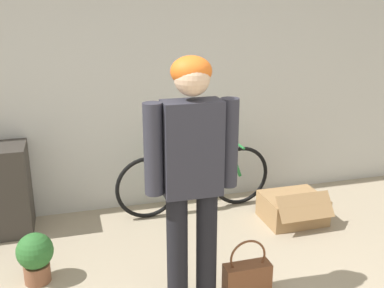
# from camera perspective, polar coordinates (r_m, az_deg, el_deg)

# --- Properties ---
(wall_back) EXTENTS (8.00, 0.07, 2.60)m
(wall_back) POSITION_cam_1_polar(r_m,az_deg,el_deg) (4.39, -7.19, 8.15)
(wall_back) COLOR silver
(wall_back) RESTS_ON ground_plane
(person) EXTENTS (0.61, 0.24, 1.70)m
(person) POSITION_cam_1_polar(r_m,az_deg,el_deg) (2.85, -0.01, -2.73)
(person) COLOR black
(person) RESTS_ON ground_plane
(bicycle) EXTENTS (1.59, 0.46, 0.69)m
(bicycle) POSITION_cam_1_polar(r_m,az_deg,el_deg) (4.45, 0.40, -4.45)
(bicycle) COLOR black
(bicycle) RESTS_ON ground_plane
(handbag) EXTENTS (0.34, 0.13, 0.43)m
(handbag) POSITION_cam_1_polar(r_m,az_deg,el_deg) (3.34, 7.01, -16.41)
(handbag) COLOR brown
(handbag) RESTS_ON ground_plane
(cardboard_box) EXTENTS (0.56, 0.54, 0.34)m
(cardboard_box) POSITION_cam_1_polar(r_m,az_deg,el_deg) (4.43, 12.65, -7.93)
(cardboard_box) COLOR #A87F51
(cardboard_box) RESTS_ON ground_plane
(potted_plant) EXTENTS (0.27, 0.27, 0.39)m
(potted_plant) POSITION_cam_1_polar(r_m,az_deg,el_deg) (3.60, -19.27, -13.24)
(potted_plant) COLOR brown
(potted_plant) RESTS_ON ground_plane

